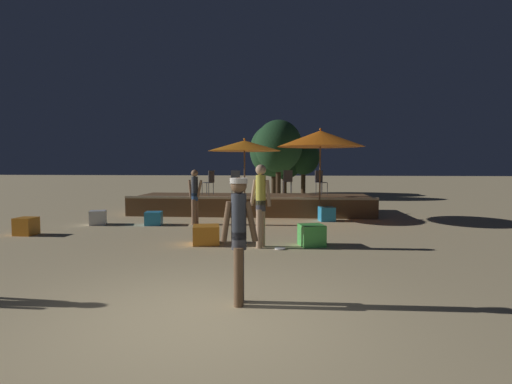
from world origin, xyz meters
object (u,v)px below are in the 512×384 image
Objects in this scene: cube_seat_4 at (206,235)px; background_tree_3 at (278,146)px; cube_seat_5 at (312,235)px; bistro_chair_3 at (320,180)px; background_tree_0 at (303,157)px; cube_seat_3 at (154,218)px; background_tree_2 at (274,151)px; person_0 at (239,234)px; cube_seat_0 at (98,218)px; cube_seat_2 at (327,214)px; frisbee_disc at (280,248)px; patio_umbrella_0 at (245,146)px; person_3 at (261,201)px; bistro_chair_2 at (236,180)px; cube_seat_1 at (26,226)px; background_tree_1 at (285,158)px; person_1 at (195,195)px; bistro_chair_1 at (210,180)px; patio_umbrella_1 at (320,139)px; bistro_chair_0 at (288,179)px.

cube_seat_4 is 13.13m from background_tree_3.
cube_seat_5 is at bearing 0.68° from cube_seat_4.
bistro_chair_3 is 0.26× the size of background_tree_0.
background_tree_2 is at bearing 76.05° from cube_seat_3.
cube_seat_0 is at bearing -145.21° from person_0.
cube_seat_2 is 2.32× the size of frisbee_disc.
person_3 is (0.91, -4.60, -1.45)m from patio_umbrella_0.
cube_seat_5 reaches higher than cube_seat_2.
patio_umbrella_0 is 0.80× the size of background_tree_0.
bistro_chair_2 is at bearing 106.27° from frisbee_disc.
background_tree_3 is at bearing 68.36° from bistro_chair_3.
bistro_chair_3 is at bearing 92.66° from cube_seat_2.
person_0 is (6.31, -4.68, 0.72)m from cube_seat_1.
cube_seat_4 is at bearing -93.27° from background_tree_2.
background_tree_1 reaches higher than person_3.
person_3 is at bearing -127.64° from person_1.
person_1 is 13.91m from background_tree_1.
person_3 is at bearing -88.43° from background_tree_2.
patio_umbrella_0 reaches higher than person_0.
bistro_chair_2 is (4.88, 5.27, 1.05)m from cube_seat_1.
bistro_chair_1 is (-0.06, 2.57, 0.36)m from person_1.
cube_seat_4 is at bearing 103.50° from bistro_chair_2.
cube_seat_4 is 1.81m from frisbee_disc.
background_tree_2 is at bearing -168.24° from bistro_chair_1.
patio_umbrella_0 is 3.58m from cube_seat_2.
person_3 is 2.08× the size of bistro_chair_1.
cube_seat_2 is 11.73m from background_tree_2.
person_1 is at bearing 24.38° from bistro_chair_1.
background_tree_2 is at bearing 87.48° from patio_umbrella_0.
person_0 is 3.66m from frisbee_disc.
patio_umbrella_0 is 3.85× the size of cube_seat_4.
person_0 is 1.89× the size of bistro_chair_2.
cube_seat_4 is at bearing 166.56° from frisbee_disc.
bistro_chair_1 is at bearing 44.38° from cube_seat_0.
background_tree_0 is at bearing 80.56° from cube_seat_4.
patio_umbrella_1 is 12.08m from background_tree_0.
bistro_chair_1 is at bearing 100.86° from cube_seat_4.
cube_seat_0 is 8.49m from person_0.
patio_umbrella_1 is at bearing 95.55° from bistro_chair_1.
background_tree_1 is at bearing 96.50° from patio_umbrella_1.
bistro_chair_2 reaches higher than cube_seat_1.
patio_umbrella_1 reaches higher than frisbee_disc.
frisbee_disc is (5.74, -3.09, -0.20)m from cube_seat_0.
cube_seat_3 is at bearing -156.01° from person_0.
person_1 is 0.91× the size of person_3.
cube_seat_4 is at bearing -124.37° from patio_umbrella_1.
cube_seat_1 is at bearing -146.42° from patio_umbrella_0.
bistro_chair_0 is 3.72× the size of frisbee_disc.
bistro_chair_2 and bistro_chair_3 have the same top height.
background_tree_3 is at bearing -112.43° from background_tree_0.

